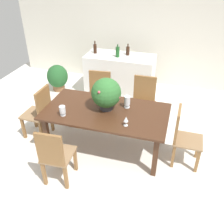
% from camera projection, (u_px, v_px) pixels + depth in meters
% --- Properties ---
extents(ground_plane, '(7.04, 7.04, 0.00)m').
position_uv_depth(ground_plane, '(110.00, 139.00, 4.50)').
color(ground_plane, silver).
extents(back_wall, '(6.40, 0.10, 2.60)m').
position_uv_depth(back_wall, '(142.00, 30.00, 5.91)').
color(back_wall, beige).
rests_on(back_wall, ground).
extents(dining_table, '(1.95, 1.04, 0.73)m').
position_uv_depth(dining_table, '(106.00, 115.00, 3.98)').
color(dining_table, '#422616').
rests_on(dining_table, ground).
extents(chair_far_left, '(0.51, 0.50, 0.92)m').
position_uv_depth(chair_far_left, '(99.00, 92.00, 4.93)').
color(chair_far_left, brown).
rests_on(chair_far_left, ground).
extents(chair_head_end, '(0.45, 0.45, 0.96)m').
position_uv_depth(chair_head_end, '(40.00, 111.00, 4.34)').
color(chair_head_end, brown).
rests_on(chair_head_end, ground).
extents(chair_near_left, '(0.43, 0.46, 0.94)m').
position_uv_depth(chair_near_left, '(55.00, 155.00, 3.40)').
color(chair_near_left, brown).
rests_on(chair_near_left, ground).
extents(chair_far_right, '(0.46, 0.42, 0.94)m').
position_uv_depth(chair_far_right, '(143.00, 99.00, 4.71)').
color(chair_far_right, brown).
rests_on(chair_far_right, ground).
extents(chair_foot_end, '(0.43, 0.41, 0.95)m').
position_uv_depth(chair_foot_end, '(182.00, 135.00, 3.77)').
color(chair_foot_end, brown).
rests_on(chair_foot_end, ground).
extents(flower_centerpiece, '(0.47, 0.47, 0.52)m').
position_uv_depth(flower_centerpiece, '(106.00, 93.00, 3.84)').
color(flower_centerpiece, '#333338').
rests_on(flower_centerpiece, dining_table).
extents(crystal_vase_left, '(0.09, 0.09, 0.16)m').
position_uv_depth(crystal_vase_left, '(62.00, 110.00, 3.78)').
color(crystal_vase_left, silver).
rests_on(crystal_vase_left, dining_table).
extents(crystal_vase_center_near, '(0.10, 0.10, 0.20)m').
position_uv_depth(crystal_vase_center_near, '(127.00, 101.00, 3.96)').
color(crystal_vase_center_near, silver).
rests_on(crystal_vase_center_near, dining_table).
extents(wine_glass, '(0.07, 0.07, 0.15)m').
position_uv_depth(wine_glass, '(126.00, 119.00, 3.55)').
color(wine_glass, silver).
rests_on(wine_glass, dining_table).
extents(kitchen_counter, '(1.52, 0.68, 0.93)m').
position_uv_depth(kitchen_counter, '(120.00, 75.00, 5.73)').
color(kitchen_counter, silver).
rests_on(kitchen_counter, ground).
extents(wine_bottle_amber, '(0.07, 0.07, 0.27)m').
position_uv_depth(wine_bottle_amber, '(95.00, 49.00, 5.57)').
color(wine_bottle_amber, black).
rests_on(wine_bottle_amber, kitchen_counter).
extents(wine_bottle_green, '(0.08, 0.08, 0.25)m').
position_uv_depth(wine_bottle_green, '(128.00, 51.00, 5.47)').
color(wine_bottle_green, black).
rests_on(wine_bottle_green, kitchen_counter).
extents(wine_bottle_tall, '(0.08, 0.08, 0.27)m').
position_uv_depth(wine_bottle_tall, '(118.00, 52.00, 5.36)').
color(wine_bottle_tall, '#194C1E').
rests_on(wine_bottle_tall, kitchen_counter).
extents(potted_plant_floor, '(0.49, 0.49, 0.63)m').
position_uv_depth(potted_plant_floor, '(58.00, 77.00, 5.96)').
color(potted_plant_floor, brown).
rests_on(potted_plant_floor, ground).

